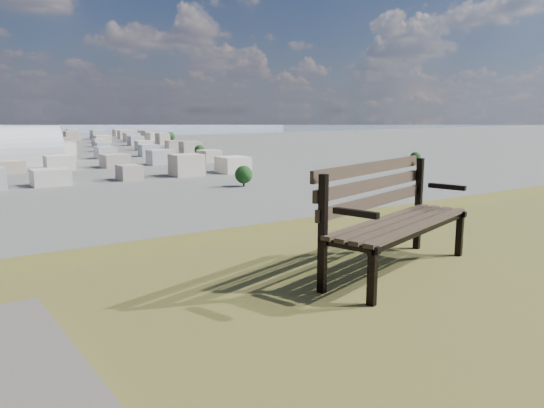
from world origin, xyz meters
TOP-DOWN VIEW (x-y plane):
  - park_bench at (0.14, 2.33)m, footprint 1.86×1.08m

SIDE VIEW (x-z plane):
  - park_bench at x=0.14m, z-range 25.06..25.99m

